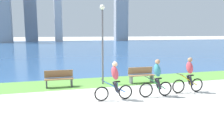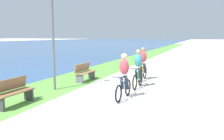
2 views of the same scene
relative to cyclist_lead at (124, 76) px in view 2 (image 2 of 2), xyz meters
name	(u,v)px [view 2 (image 2 of 2)]	position (x,y,z in m)	size (l,w,h in m)	color
ground_plane	(114,99)	(-0.19, 0.33, -0.83)	(300.00, 300.00, 0.00)	#B2AFA8
grass_strip_bayside	(38,91)	(-0.19, 3.72, -0.83)	(120.00, 2.75, 0.01)	#59933D
cyclist_lead	(124,76)	(0.00, 0.00, 0.00)	(1.70, 0.52, 1.67)	black
cyclist_trailing	(138,69)	(1.99, 0.00, 0.01)	(1.62, 0.52, 1.71)	black
cyclist_distant_rear	(143,64)	(3.82, 0.23, 0.01)	(1.69, 0.52, 1.71)	black
bench_near_path	(85,72)	(2.50, 2.94, -0.38)	(1.50, 0.47, 0.90)	olive
bench_far_along_path	(13,92)	(-2.15, 3.14, -0.38)	(1.50, 0.47, 0.90)	brown
lamppost_tall	(52,23)	(0.28, 3.22, 1.99)	(0.28, 0.28, 4.38)	#595960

